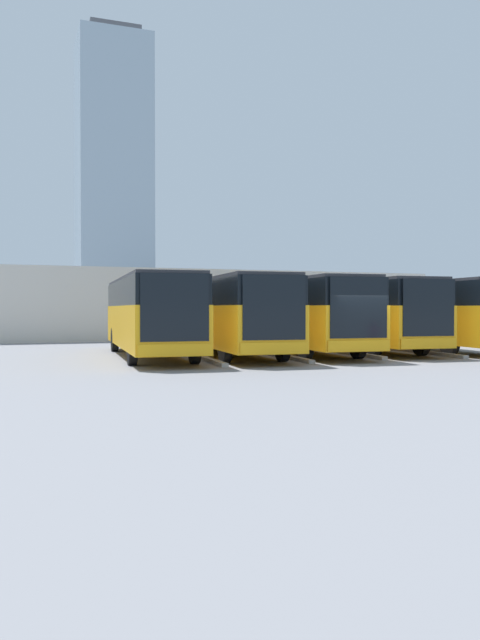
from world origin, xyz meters
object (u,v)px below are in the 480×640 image
object	(u,v)px
bus_2	(298,313)
bus_0	(424,312)
bus_3	(228,313)
bus_1	(357,312)
bus_4	(150,313)

from	to	relation	value
bus_2	bus_0	bearing A→B (deg)	-176.53
bus_3	bus_0	bearing A→B (deg)	-175.17
bus_0	bus_2	world-z (taller)	same
bus_1	bus_2	xyz separation A→B (m)	(3.40, 0.52, 0.00)
bus_1	bus_4	xyz separation A→B (m)	(10.21, 0.53, 0.00)
bus_2	bus_3	xyz separation A→B (m)	(3.40, 0.22, 0.00)
bus_1	bus_3	bearing A→B (deg)	10.06
bus_0	bus_3	bearing A→B (deg)	4.83
bus_0	bus_3	size ratio (longest dim) A/B	1.00
bus_2	bus_4	world-z (taller)	same
bus_0	bus_1	xyz separation A→B (m)	(3.40, -0.56, 0.00)
bus_3	bus_4	xyz separation A→B (m)	(3.40, -0.22, 0.00)
bus_4	bus_3	bearing A→B (deg)	-179.89
bus_2	bus_4	size ratio (longest dim) A/B	1.00
bus_2	bus_3	distance (m)	3.41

